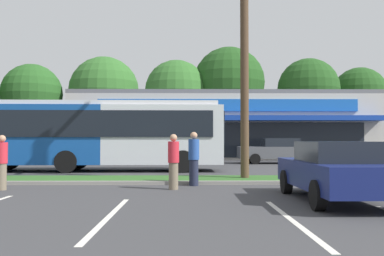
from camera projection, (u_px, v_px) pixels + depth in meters
The scene contains 19 objects.
grass_median at pixel (119, 180), 15.62m from camera, with size 56.00×2.20×0.12m, color #2D5B23.
curb_lip at pixel (113, 183), 14.41m from camera, with size 56.00×0.24×0.12m, color gray.
parking_stripe_2 at pixel (109, 216), 8.42m from camera, with size 0.12×4.80×0.01m, color silver.
parking_stripe_3 at pixel (292, 220), 8.03m from camera, with size 0.12×4.80×0.01m, color silver.
storefront_building at pixel (222, 127), 37.43m from camera, with size 23.46×12.74×5.14m.
tree_left at pixel (32, 94), 46.67m from camera, with size 6.37×6.37×9.49m.
tree_mid_left at pixel (104, 92), 48.19m from camera, with size 7.60×7.60×10.55m.
tree_mid at pixel (176, 92), 45.95m from camera, with size 6.57×6.57×9.78m.
tree_mid_right at pixel (229, 83), 46.69m from camera, with size 7.55×7.55×11.29m.
tree_right at pixel (308, 89), 45.77m from camera, with size 6.39×6.39×9.91m.
tree_far_right at pixel (360, 95), 48.26m from camera, with size 5.95×5.95×9.39m.
utility_pole at pixel (240, 37), 15.82m from camera, with size 3.14×2.38×9.61m.
city_bus at pixel (92, 133), 20.74m from camera, with size 12.29×2.91×3.25m.
car_1 at pixel (115, 151), 26.92m from camera, with size 4.57×1.92×1.53m.
car_2 at pixel (277, 151), 27.38m from camera, with size 4.73×1.95×1.57m.
car_3 at pixel (336, 170), 10.56m from camera, with size 1.95×4.72×1.43m.
pedestrian_near_bench at pixel (173, 162), 13.05m from camera, with size 0.33×0.33×1.64m.
pedestrian_by_pole at pixel (2, 162), 12.90m from camera, with size 0.32×0.32×1.61m.
pedestrian_mid at pixel (194, 159), 14.11m from camera, with size 0.35×0.35×1.72m.
Camera 1 is at (2.44, -1.69, 1.47)m, focal length 41.32 mm.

